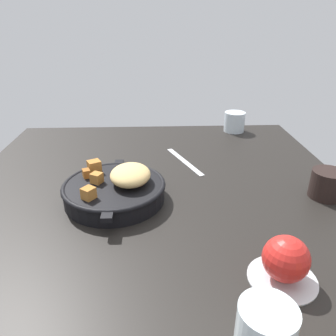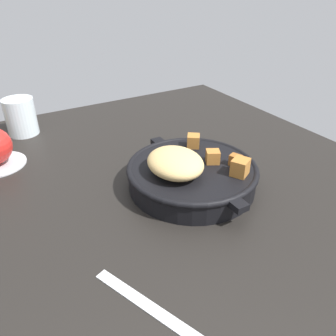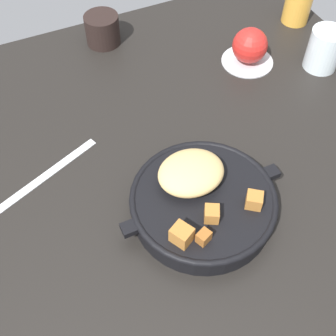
% 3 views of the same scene
% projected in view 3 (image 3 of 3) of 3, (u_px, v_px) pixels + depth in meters
% --- Properties ---
extents(ground_plane, '(1.12, 1.04, 0.02)m').
position_uv_depth(ground_plane, '(168.00, 177.00, 0.84)').
color(ground_plane, black).
extents(cast_iron_skillet, '(0.29, 0.25, 0.09)m').
position_uv_depth(cast_iron_skillet, '(202.00, 200.00, 0.76)').
color(cast_iron_skillet, black).
rests_on(cast_iron_skillet, ground_plane).
extents(saucer_plate, '(0.12, 0.12, 0.01)m').
position_uv_depth(saucer_plate, '(247.00, 61.00, 1.03)').
color(saucer_plate, '#B7BABF').
rests_on(saucer_plate, ground_plane).
extents(red_apple, '(0.08, 0.08, 0.08)m').
position_uv_depth(red_apple, '(250.00, 45.00, 0.99)').
color(red_apple, red).
rests_on(red_apple, saucer_plate).
extents(butter_knife, '(0.21, 0.10, 0.00)m').
position_uv_depth(butter_knife, '(48.00, 174.00, 0.83)').
color(butter_knife, silver).
rests_on(butter_knife, ground_plane).
extents(water_glass_tall, '(0.08, 0.08, 0.09)m').
position_uv_depth(water_glass_tall, '(324.00, 49.00, 0.98)').
color(water_glass_tall, silver).
rests_on(water_glass_tall, ground_plane).
extents(coffee_mug_dark, '(0.08, 0.08, 0.07)m').
position_uv_depth(coffee_mug_dark, '(102.00, 29.00, 1.05)').
color(coffee_mug_dark, black).
rests_on(coffee_mug_dark, ground_plane).
extents(juice_glass_amber, '(0.07, 0.07, 0.10)m').
position_uv_depth(juice_glass_amber, '(298.00, 3.00, 1.09)').
color(juice_glass_amber, gold).
rests_on(juice_glass_amber, ground_plane).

